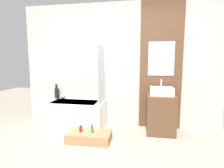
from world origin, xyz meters
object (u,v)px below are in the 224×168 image
Objects in this scene: sink at (161,91)px; vase_round_light at (63,96)px; wooden_step_bench at (89,137)px; bottle_soap_secondary at (92,129)px; bathtub at (75,115)px; bottle_soap_primary at (81,129)px; vase_tall_dark at (57,93)px.

vase_round_light is (-2.09, 0.17, -0.20)m from sink.
wooden_step_bench is 5.25× the size of bottle_soap_secondary.
vase_round_light is at bearing 139.02° from bottle_soap_secondary.
sink reaches higher than bathtub.
bottle_soap_primary is at bearing -48.54° from vase_round_light.
bathtub is 1.61× the size of wooden_step_bench.
wooden_step_bench is 6.64× the size of bottle_soap_primary.
bathtub is 0.65m from bottle_soap_primary.
bottle_soap_primary is at bearing 180.00° from wooden_step_bench.
vase_round_light is at bearing 175.40° from sink.
bathtub is 10.70× the size of bottle_soap_primary.
sink reaches higher than bottle_soap_primary.
sink is 2.11m from vase_round_light.
bottle_soap_primary is 0.21m from bottle_soap_secondary.
wooden_step_bench is 1.58m from sink.
bottle_soap_secondary is at bearing 0.00° from wooden_step_bench.
vase_round_light is (-0.83, 0.77, 0.54)m from wooden_step_bench.
bathtub is at bearing 120.23° from bottle_soap_primary.
bathtub is 0.69m from vase_tall_dark.
wooden_step_bench is 1.77× the size of sink.
bottle_soap_secondary reaches higher than bottle_soap_primary.
vase_tall_dark is 2.84× the size of bottle_soap_primary.
sink reaches higher than vase_round_light.
bottle_soap_primary is at bearing -156.76° from sink.
sink is at bearing 25.68° from wooden_step_bench.
vase_tall_dark is at bearing 155.78° from bathtub.
vase_tall_dark reaches higher than vase_round_light.
vase_tall_dark reaches higher than wooden_step_bench.
sink is 3.76× the size of bottle_soap_primary.
vase_tall_dark is at bearing 175.19° from vase_round_light.
bottle_soap_secondary is (1.04, -0.79, -0.46)m from vase_tall_dark.
vase_tall_dark reaches higher than bathtub.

